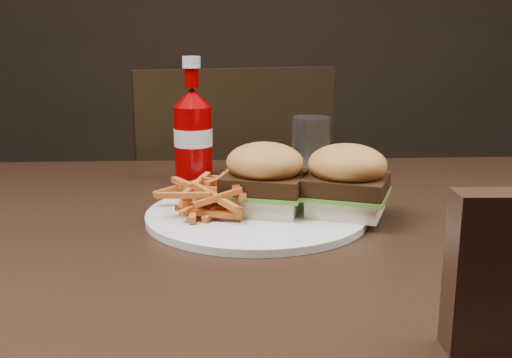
{
  "coord_description": "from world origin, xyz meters",
  "views": [
    {
      "loc": [
        -0.08,
        -0.71,
        0.98
      ],
      "look_at": [
        -0.04,
        0.04,
        0.8
      ],
      "focal_mm": 42.0,
      "sensor_mm": 36.0,
      "label": 1
    }
  ],
  "objects_px": {
    "ketchup_bottle": "(193,144)",
    "dining_table": "(289,240)",
    "tumbler": "(311,147)",
    "plate": "(256,215)",
    "chair_far": "(214,257)"
  },
  "relations": [
    {
      "from": "ketchup_bottle",
      "to": "dining_table",
      "type": "bearing_deg",
      "value": -61.18
    },
    {
      "from": "ketchup_bottle",
      "to": "tumbler",
      "type": "bearing_deg",
      "value": -1.28
    },
    {
      "from": "plate",
      "to": "tumbler",
      "type": "relative_size",
      "value": 2.93
    },
    {
      "from": "dining_table",
      "to": "plate",
      "type": "relative_size",
      "value": 4.26
    },
    {
      "from": "chair_far",
      "to": "tumbler",
      "type": "distance_m",
      "value": 0.65
    },
    {
      "from": "dining_table",
      "to": "chair_far",
      "type": "height_order",
      "value": "dining_table"
    },
    {
      "from": "dining_table",
      "to": "tumbler",
      "type": "relative_size",
      "value": 12.46
    },
    {
      "from": "plate",
      "to": "ketchup_bottle",
      "type": "xyz_separation_m",
      "value": [
        -0.09,
        0.21,
        0.06
      ]
    },
    {
      "from": "chair_far",
      "to": "ketchup_bottle",
      "type": "relative_size",
      "value": 3.77
    },
    {
      "from": "dining_table",
      "to": "chair_far",
      "type": "xyz_separation_m",
      "value": [
        -0.11,
        0.73,
        -0.3
      ]
    },
    {
      "from": "ketchup_bottle",
      "to": "tumbler",
      "type": "height_order",
      "value": "ketchup_bottle"
    },
    {
      "from": "plate",
      "to": "dining_table",
      "type": "bearing_deg",
      "value": -33.03
    },
    {
      "from": "dining_table",
      "to": "tumbler",
      "type": "distance_m",
      "value": 0.25
    },
    {
      "from": "tumbler",
      "to": "ketchup_bottle",
      "type": "bearing_deg",
      "value": 178.72
    },
    {
      "from": "plate",
      "to": "ketchup_bottle",
      "type": "relative_size",
      "value": 2.35
    }
  ]
}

